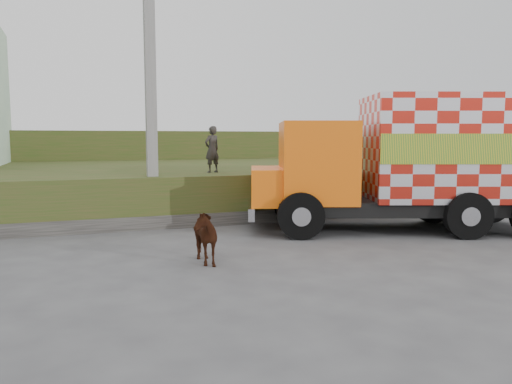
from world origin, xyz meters
name	(u,v)px	position (x,y,z in m)	size (l,w,h in m)	color
ground	(231,258)	(0.00, 0.00, 0.00)	(120.00, 120.00, 0.00)	#474749
embankment	(158,185)	(0.00, 10.00, 0.75)	(40.00, 12.00, 1.50)	#304C19
embankment_far	(128,156)	(0.00, 22.00, 1.50)	(40.00, 12.00, 3.00)	#304C19
retaining_strip	(120,224)	(-2.00, 4.20, 0.20)	(16.00, 0.50, 0.40)	#595651
utility_pole	(151,88)	(-1.00, 4.60, 4.08)	(1.20, 0.30, 8.00)	gray
cargo_truck	(418,162)	(6.00, 1.43, 1.96)	(8.93, 5.37, 3.80)	black
cow	(200,236)	(-0.73, -0.18, 0.59)	(0.63, 1.39, 1.17)	#33190C
pedestrian	(212,149)	(1.09, 5.59, 2.26)	(0.55, 0.36, 1.52)	#2F2C2A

